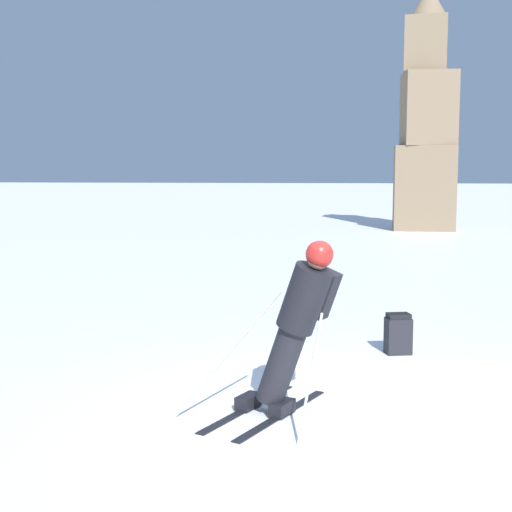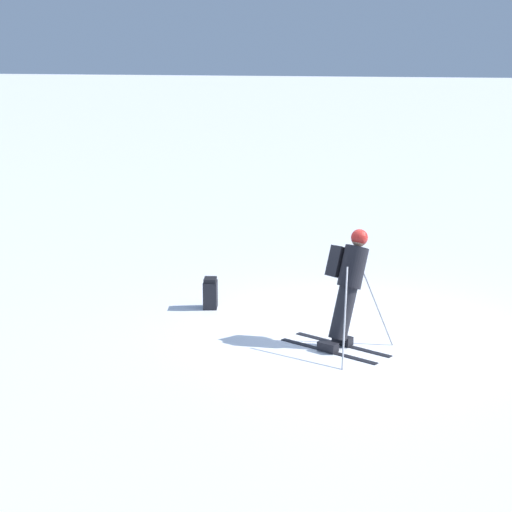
{
  "view_description": "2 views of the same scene",
  "coord_description": "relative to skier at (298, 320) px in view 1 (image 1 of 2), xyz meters",
  "views": [
    {
      "loc": [
        0.02,
        -6.31,
        2.2
      ],
      "look_at": [
        -1.28,
        1.7,
        1.25
      ],
      "focal_mm": 50.0,
      "sensor_mm": 36.0,
      "label": 1
    },
    {
      "loc": [
        -12.07,
        -2.51,
        4.01
      ],
      "look_at": [
        -0.77,
        1.22,
        1.21
      ],
      "focal_mm": 60.0,
      "sensor_mm": 36.0,
      "label": 2
    }
  ],
  "objects": [
    {
      "name": "ground_plane",
      "position": [
        0.61,
        0.09,
        -0.9
      ],
      "size": [
        300.0,
        300.0,
        0.0
      ],
      "primitive_type": "plane",
      "color": "white"
    },
    {
      "name": "spare_backpack",
      "position": [
        0.98,
        2.47,
        -0.65
      ],
      "size": [
        0.35,
        0.3,
        0.5
      ],
      "rotation": [
        0.0,
        0.0,
        3.42
      ],
      "color": "black",
      "rests_on": "ground"
    },
    {
      "name": "rock_pillar",
      "position": [
        2.64,
        22.1,
        2.97
      ],
      "size": [
        2.29,
        2.01,
        9.22
      ],
      "color": "#7A664C",
      "rests_on": "ground"
    },
    {
      "name": "skier",
      "position": [
        0.0,
        0.0,
        0.0
      ],
      "size": [
        1.5,
        1.64,
        1.66
      ],
      "rotation": [
        0.0,
        0.0,
        -0.38
      ],
      "color": "black",
      "rests_on": "ground"
    }
  ]
}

